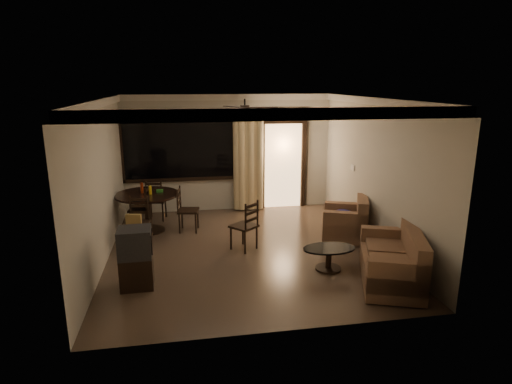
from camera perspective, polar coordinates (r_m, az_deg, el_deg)
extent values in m
plane|color=#7F6651|center=(8.14, -1.39, -7.76)|extent=(5.50, 5.50, 0.00)
plane|color=beige|center=(10.40, -3.69, 5.17)|extent=(5.00, 0.00, 5.00)
plane|color=beige|center=(5.12, 3.10, -4.77)|extent=(5.00, 0.00, 5.00)
plane|color=beige|center=(7.77, -20.01, 1.09)|extent=(0.00, 5.50, 5.50)
plane|color=beige|center=(8.45, 15.59, 2.46)|extent=(0.00, 5.50, 5.50)
plane|color=white|center=(7.54, -1.52, 12.33)|extent=(5.50, 5.50, 0.00)
cube|color=black|center=(10.29, -9.82, 5.87)|extent=(2.70, 0.04, 1.45)
cylinder|color=black|center=(10.11, -9.44, 10.33)|extent=(3.20, 0.03, 0.03)
cube|color=#FFC684|center=(10.65, 3.62, 3.47)|extent=(0.91, 0.03, 2.08)
cube|color=white|center=(9.40, 12.76, 3.21)|extent=(0.02, 0.18, 0.12)
cylinder|color=black|center=(7.54, -1.52, 11.88)|extent=(0.03, 0.03, 0.12)
cylinder|color=black|center=(7.55, -1.51, 11.19)|extent=(0.16, 0.16, 0.08)
cylinder|color=black|center=(9.19, -14.33, -0.34)|extent=(1.32, 1.32, 0.04)
cylinder|color=black|center=(9.30, -14.18, -2.69)|extent=(0.13, 0.13, 0.77)
cylinder|color=black|center=(9.42, -14.04, -4.95)|extent=(0.66, 0.66, 0.03)
cylinder|color=#96270D|center=(9.24, -14.97, 0.53)|extent=(0.06, 0.06, 0.22)
cylinder|color=gold|center=(9.10, -13.92, 0.24)|extent=(0.06, 0.06, 0.18)
cube|color=#247825|center=(9.25, -12.71, 0.14)|extent=(0.14, 0.10, 0.05)
cube|color=black|center=(9.44, -15.25, -2.23)|extent=(0.48, 0.48, 0.04)
cube|color=black|center=(9.12, -9.00, -2.46)|extent=(0.48, 0.48, 0.04)
cube|color=black|center=(8.50, -15.52, -4.09)|extent=(0.48, 0.48, 0.04)
cube|color=#9D8143|center=(8.26, -15.97, -3.94)|extent=(0.29, 0.12, 0.32)
cube|color=black|center=(10.04, -13.15, -1.10)|extent=(0.48, 0.48, 0.04)
cube|color=black|center=(6.94, -15.60, -10.17)|extent=(0.50, 0.46, 0.50)
cube|color=black|center=(6.76, -15.87, -6.51)|extent=(0.50, 0.46, 0.45)
cube|color=black|center=(6.74, -13.73, -6.42)|extent=(0.03, 0.36, 0.30)
cube|color=#4A3022|center=(7.16, 17.44, -9.81)|extent=(1.33, 1.78, 0.40)
cube|color=#4A3022|center=(7.09, 20.25, -7.43)|extent=(0.72, 1.56, 0.65)
cube|color=#4A3022|center=(6.44, 18.36, -10.76)|extent=(0.86, 0.45, 0.50)
cube|color=#4A3022|center=(7.73, 16.91, -6.33)|extent=(0.86, 0.45, 0.50)
cube|color=#4A3022|center=(7.07, 17.18, -8.11)|extent=(1.03, 1.51, 0.12)
cube|color=#4A3022|center=(8.80, 11.73, -4.82)|extent=(1.10, 1.10, 0.40)
cube|color=#4A3022|center=(8.71, 13.97, -2.88)|extent=(0.50, 0.86, 0.65)
cube|color=#4A3022|center=(8.42, 11.79, -4.28)|extent=(0.85, 0.48, 0.50)
cube|color=#4A3022|center=(9.06, 11.80, -2.94)|extent=(0.85, 0.48, 0.50)
cube|color=#4A3022|center=(8.73, 11.48, -3.38)|extent=(0.79, 0.82, 0.12)
ellipsoid|color=navy|center=(8.69, 11.52, -2.69)|extent=(0.36, 0.30, 0.11)
ellipsoid|color=black|center=(7.33, 9.73, -7.42)|extent=(0.89, 0.54, 0.03)
cylinder|color=black|center=(7.40, 9.66, -8.77)|extent=(0.10, 0.10, 0.36)
cylinder|color=black|center=(7.47, 9.61, -10.00)|extent=(0.44, 0.44, 0.03)
cube|color=black|center=(8.05, -1.64, -4.57)|extent=(0.60, 0.60, 0.04)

